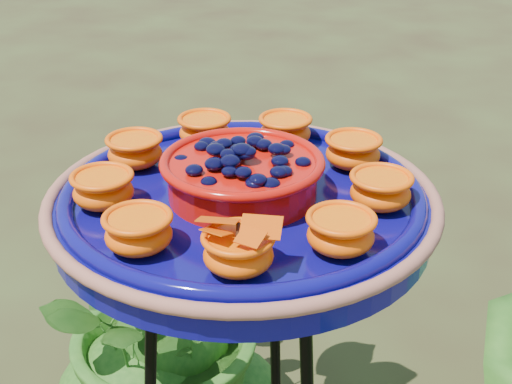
# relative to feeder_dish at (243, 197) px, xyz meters

# --- Properties ---
(feeder_dish) EXTENTS (0.53, 0.53, 0.12)m
(feeder_dish) POSITION_rel_feeder_dish_xyz_m (0.00, 0.00, 0.00)
(feeder_dish) COLOR #0A075D
(feeder_dish) RESTS_ON tripod_stand
(shrub_back_left) EXTENTS (0.91, 0.94, 0.79)m
(shrub_back_left) POSITION_rel_feeder_dish_xyz_m (-0.38, 0.54, -0.64)
(shrub_back_left) COLOR #1F4F15
(shrub_back_left) RESTS_ON ground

